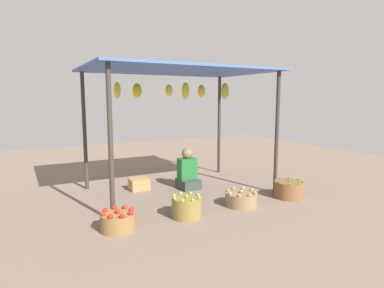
# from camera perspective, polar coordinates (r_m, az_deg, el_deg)

# --- Properties ---
(ground_plane) EXTENTS (14.00, 14.00, 0.00)m
(ground_plane) POSITION_cam_1_polar(r_m,az_deg,el_deg) (6.21, -2.27, -8.13)
(ground_plane) COLOR #7D6758
(market_stall_structure) EXTENTS (3.31, 2.20, 2.24)m
(market_stall_structure) POSITION_cam_1_polar(r_m,az_deg,el_deg) (5.99, -2.37, 11.20)
(market_stall_structure) COLOR #38332D
(market_stall_structure) RESTS_ON ground
(vendor_person) EXTENTS (0.36, 0.44, 0.78)m
(vendor_person) POSITION_cam_1_polar(r_m,az_deg,el_deg) (6.31, -0.78, -5.07)
(vendor_person) COLOR #343F3A
(vendor_person) RESTS_ON ground
(basket_red_tomatoes) EXTENTS (0.46, 0.46, 0.29)m
(basket_red_tomatoes) POSITION_cam_1_polar(r_m,az_deg,el_deg) (4.51, -12.78, -13.02)
(basket_red_tomatoes) COLOR olive
(basket_red_tomatoes) RESTS_ON ground
(basket_limes) EXTENTS (0.44, 0.44, 0.34)m
(basket_limes) POSITION_cam_1_polar(r_m,az_deg,el_deg) (4.84, -0.95, -10.99)
(basket_limes) COLOR olive
(basket_limes) RESTS_ON ground
(basket_potatoes) EXTENTS (0.51, 0.51, 0.26)m
(basket_potatoes) POSITION_cam_1_polar(r_m,az_deg,el_deg) (5.41, 8.57, -9.47)
(basket_potatoes) COLOR olive
(basket_potatoes) RESTS_ON ground
(basket_green_chilies) EXTENTS (0.51, 0.51, 0.32)m
(basket_green_chilies) POSITION_cam_1_polar(r_m,az_deg,el_deg) (6.01, 16.55, -7.60)
(basket_green_chilies) COLOR brown
(basket_green_chilies) RESTS_ON ground
(wooden_crate_near_vendor) EXTENTS (0.35, 0.29, 0.22)m
(wooden_crate_near_vendor) POSITION_cam_1_polar(r_m,az_deg,el_deg) (6.31, -9.25, -6.93)
(wooden_crate_near_vendor) COLOR #AA804B
(wooden_crate_near_vendor) RESTS_ON ground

